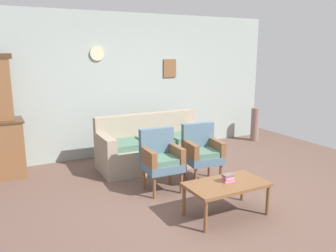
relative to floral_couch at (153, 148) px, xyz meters
name	(u,v)px	position (x,y,z in m)	size (l,w,h in m)	color
ground_plane	(200,200)	(-0.06, -1.62, -0.33)	(7.68, 7.68, 0.00)	brown
wall_back_with_decor	(128,85)	(-0.06, 1.00, 1.03)	(6.40, 0.09, 2.70)	#939E99
floral_couch	(153,148)	(0.00, 0.00, 0.00)	(1.93, 0.82, 0.90)	gray
armchair_near_couch_end	(161,157)	(-0.37, -1.04, 0.17)	(0.54, 0.51, 0.90)	slate
armchair_near_cabinet	(202,150)	(0.35, -1.02, 0.17)	(0.57, 0.55, 0.90)	slate
coffee_table	(226,186)	(-0.01, -2.12, 0.05)	(1.00, 0.56, 0.42)	brown
book_stack_on_table	(228,178)	(0.04, -2.09, 0.14)	(0.15, 0.09, 0.10)	pink
floor_vase_by_wall	(255,124)	(2.79, 0.53, 0.05)	(0.18, 0.18, 0.75)	#7D605A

